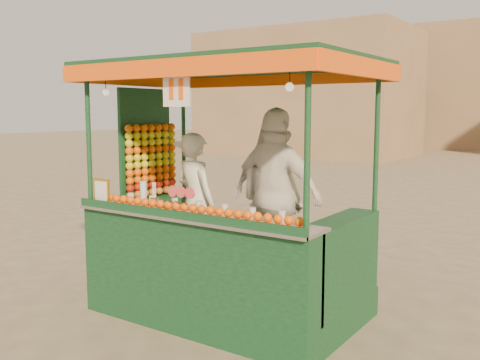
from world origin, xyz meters
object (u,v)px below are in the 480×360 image
Objects in this scene: juice_cart at (218,235)px; vendor_middle at (273,203)px; vendor_left at (196,202)px; vendor_right at (276,196)px.

juice_cart is 0.73m from vendor_middle.
juice_cart is at bearing 81.02° from vendor_middle.
vendor_left is 1.01m from vendor_right.
vendor_right reaches higher than vendor_middle.
vendor_left is at bearing 35.91° from vendor_middle.
vendor_right is (0.99, 0.13, 0.14)m from vendor_left.
juice_cart is at bearing 50.55° from vendor_right.
juice_cart is 0.74m from vendor_right.
vendor_right is (0.44, 0.45, 0.39)m from juice_cart.
vendor_left is 0.85× the size of vendor_right.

